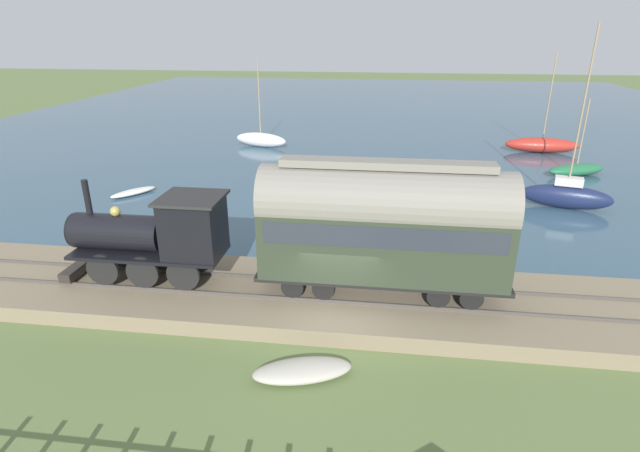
{
  "coord_description": "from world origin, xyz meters",
  "views": [
    {
      "loc": [
        -13.72,
        -1.27,
        9.15
      ],
      "look_at": [
        3.73,
        1.05,
        2.12
      ],
      "focal_mm": 28.0,
      "sensor_mm": 36.0,
      "label": 1
    }
  ],
  "objects_px": {
    "rowboat_near_shore": "(359,207)",
    "sailboat_white": "(261,139)",
    "rowboat_off_pier": "(485,225)",
    "passenger_coach": "(384,223)",
    "steam_locomotive": "(157,233)",
    "beached_dinghy": "(302,371)",
    "rowboat_far_out": "(133,192)",
    "sailboat_red": "(542,145)",
    "sailboat_navy": "(566,195)",
    "sailboat_green": "(576,169)",
    "rowboat_mid_harbor": "(96,225)"
  },
  "relations": [
    {
      "from": "sailboat_red",
      "to": "sailboat_green",
      "type": "distance_m",
      "value": 6.64
    },
    {
      "from": "rowboat_off_pier",
      "to": "rowboat_mid_harbor",
      "type": "distance_m",
      "value": 18.87
    },
    {
      "from": "sailboat_green",
      "to": "rowboat_mid_harbor",
      "type": "bearing_deg",
      "value": 94.52
    },
    {
      "from": "sailboat_navy",
      "to": "rowboat_far_out",
      "type": "relative_size",
      "value": 3.47
    },
    {
      "from": "rowboat_far_out",
      "to": "steam_locomotive",
      "type": "bearing_deg",
      "value": 157.32
    },
    {
      "from": "rowboat_near_shore",
      "to": "rowboat_mid_harbor",
      "type": "relative_size",
      "value": 0.9
    },
    {
      "from": "sailboat_green",
      "to": "rowboat_mid_harbor",
      "type": "distance_m",
      "value": 29.35
    },
    {
      "from": "sailboat_red",
      "to": "rowboat_far_out",
      "type": "bearing_deg",
      "value": 120.26
    },
    {
      "from": "steam_locomotive",
      "to": "sailboat_green",
      "type": "relative_size",
      "value": 1.19
    },
    {
      "from": "sailboat_white",
      "to": "rowboat_near_shore",
      "type": "distance_m",
      "value": 16.99
    },
    {
      "from": "steam_locomotive",
      "to": "sailboat_navy",
      "type": "distance_m",
      "value": 21.28
    },
    {
      "from": "sailboat_navy",
      "to": "rowboat_off_pier",
      "type": "xyz_separation_m",
      "value": [
        -3.83,
        4.82,
        -0.47
      ]
    },
    {
      "from": "steam_locomotive",
      "to": "rowboat_off_pier",
      "type": "xyz_separation_m",
      "value": [
        8.04,
        -12.76,
        -2.18
      ]
    },
    {
      "from": "steam_locomotive",
      "to": "rowboat_mid_harbor",
      "type": "height_order",
      "value": "steam_locomotive"
    },
    {
      "from": "passenger_coach",
      "to": "rowboat_near_shore",
      "type": "height_order",
      "value": "passenger_coach"
    },
    {
      "from": "sailboat_green",
      "to": "beached_dinghy",
      "type": "height_order",
      "value": "sailboat_green"
    },
    {
      "from": "passenger_coach",
      "to": "rowboat_off_pier",
      "type": "distance_m",
      "value": 9.89
    },
    {
      "from": "rowboat_far_out",
      "to": "rowboat_near_shore",
      "type": "bearing_deg",
      "value": -148.94
    },
    {
      "from": "passenger_coach",
      "to": "sailboat_white",
      "type": "xyz_separation_m",
      "value": [
        24.37,
        10.21,
        -2.64
      ]
    },
    {
      "from": "steam_locomotive",
      "to": "beached_dinghy",
      "type": "height_order",
      "value": "steam_locomotive"
    },
    {
      "from": "rowboat_off_pier",
      "to": "sailboat_navy",
      "type": "bearing_deg",
      "value": -90.27
    },
    {
      "from": "steam_locomotive",
      "to": "rowboat_off_pier",
      "type": "distance_m",
      "value": 15.24
    },
    {
      "from": "sailboat_red",
      "to": "rowboat_off_pier",
      "type": "distance_m",
      "value": 18.68
    },
    {
      "from": "steam_locomotive",
      "to": "sailboat_red",
      "type": "distance_m",
      "value": 32.24
    },
    {
      "from": "rowboat_mid_harbor",
      "to": "beached_dinghy",
      "type": "bearing_deg",
      "value": -88.64
    },
    {
      "from": "rowboat_near_shore",
      "to": "beached_dinghy",
      "type": "bearing_deg",
      "value": 132.33
    },
    {
      "from": "sailboat_red",
      "to": "sailboat_white",
      "type": "height_order",
      "value": "sailboat_red"
    },
    {
      "from": "passenger_coach",
      "to": "sailboat_white",
      "type": "height_order",
      "value": "sailboat_white"
    },
    {
      "from": "passenger_coach",
      "to": "sailboat_green",
      "type": "xyz_separation_m",
      "value": [
        18.67,
        -12.51,
        -2.81
      ]
    },
    {
      "from": "sailboat_navy",
      "to": "beached_dinghy",
      "type": "xyz_separation_m",
      "value": [
        -15.8,
        11.81,
        -0.54
      ]
    },
    {
      "from": "steam_locomotive",
      "to": "sailboat_green",
      "type": "height_order",
      "value": "sailboat_green"
    },
    {
      "from": "passenger_coach",
      "to": "sailboat_navy",
      "type": "xyz_separation_m",
      "value": [
        11.87,
        -9.74,
        -2.49
      ]
    },
    {
      "from": "passenger_coach",
      "to": "rowboat_near_shore",
      "type": "bearing_deg",
      "value": 7.59
    },
    {
      "from": "sailboat_white",
      "to": "rowboat_off_pier",
      "type": "distance_m",
      "value": 22.27
    },
    {
      "from": "rowboat_off_pier",
      "to": "rowboat_far_out",
      "type": "distance_m",
      "value": 19.73
    },
    {
      "from": "sailboat_red",
      "to": "rowboat_far_out",
      "type": "distance_m",
      "value": 30.27
    },
    {
      "from": "sailboat_green",
      "to": "sailboat_white",
      "type": "bearing_deg",
      "value": 54.08
    },
    {
      "from": "steam_locomotive",
      "to": "sailboat_white",
      "type": "distance_m",
      "value": 24.56
    },
    {
      "from": "sailboat_red",
      "to": "sailboat_navy",
      "type": "bearing_deg",
      "value": 172.15
    },
    {
      "from": "passenger_coach",
      "to": "rowboat_off_pier",
      "type": "xyz_separation_m",
      "value": [
        8.04,
        -4.93,
        -2.97
      ]
    },
    {
      "from": "rowboat_off_pier",
      "to": "passenger_coach",
      "type": "bearing_deg",
      "value": 109.76
    },
    {
      "from": "passenger_coach",
      "to": "sailboat_green",
      "type": "distance_m",
      "value": 22.65
    },
    {
      "from": "rowboat_near_shore",
      "to": "sailboat_white",
      "type": "bearing_deg",
      "value": -13.04
    },
    {
      "from": "beached_dinghy",
      "to": "rowboat_far_out",
      "type": "bearing_deg",
      "value": 40.05
    },
    {
      "from": "steam_locomotive",
      "to": "sailboat_navy",
      "type": "xyz_separation_m",
      "value": [
        11.87,
        -17.57,
        -1.71
      ]
    },
    {
      "from": "sailboat_navy",
      "to": "rowboat_mid_harbor",
      "type": "distance_m",
      "value": 24.35
    },
    {
      "from": "passenger_coach",
      "to": "rowboat_far_out",
      "type": "bearing_deg",
      "value": 53.04
    },
    {
      "from": "passenger_coach",
      "to": "rowboat_off_pier",
      "type": "relative_size",
      "value": 2.92
    },
    {
      "from": "passenger_coach",
      "to": "beached_dinghy",
      "type": "distance_m",
      "value": 5.37
    },
    {
      "from": "steam_locomotive",
      "to": "passenger_coach",
      "type": "relative_size",
      "value": 0.71
    }
  ]
}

